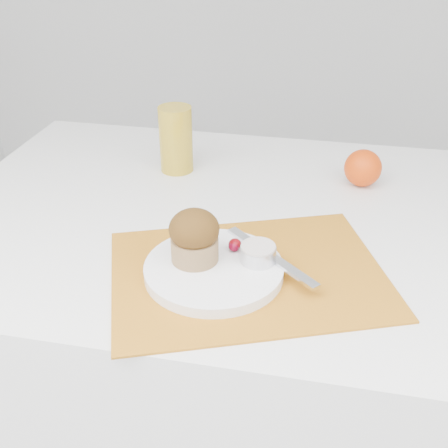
% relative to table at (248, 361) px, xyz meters
% --- Properties ---
extents(table, '(1.20, 0.80, 0.75)m').
position_rel_table_xyz_m(table, '(0.00, 0.00, 0.00)').
color(table, white).
rests_on(table, ground).
extents(placemat, '(0.52, 0.45, 0.00)m').
position_rel_table_xyz_m(placemat, '(0.02, -0.19, 0.38)').
color(placemat, '#BB711A').
rests_on(placemat, table).
extents(plate, '(0.24, 0.24, 0.02)m').
position_rel_table_xyz_m(plate, '(-0.03, -0.21, 0.39)').
color(plate, white).
rests_on(plate, placemat).
extents(ramekin, '(0.07, 0.07, 0.02)m').
position_rel_table_xyz_m(ramekin, '(0.04, -0.18, 0.41)').
color(ramekin, silver).
rests_on(ramekin, plate).
extents(cream, '(0.06, 0.06, 0.01)m').
position_rel_table_xyz_m(cream, '(0.04, -0.18, 0.42)').
color(cream, beige).
rests_on(cream, ramekin).
extents(raspberry_near, '(0.02, 0.02, 0.02)m').
position_rel_table_xyz_m(raspberry_near, '(-0.01, -0.16, 0.40)').
color(raspberry_near, '#4F0213').
rests_on(raspberry_near, plate).
extents(raspberry_far, '(0.02, 0.02, 0.02)m').
position_rel_table_xyz_m(raspberry_far, '(-0.00, -0.16, 0.41)').
color(raspberry_far, '#530207').
rests_on(raspberry_far, plate).
extents(butter_knife, '(0.17, 0.15, 0.01)m').
position_rel_table_xyz_m(butter_knife, '(0.06, -0.17, 0.40)').
color(butter_knife, silver).
rests_on(butter_knife, plate).
extents(orange, '(0.08, 0.08, 0.08)m').
position_rel_table_xyz_m(orange, '(0.20, 0.17, 0.41)').
color(orange, '#EC4708').
rests_on(orange, table).
extents(juice_glass, '(0.07, 0.07, 0.14)m').
position_rel_table_xyz_m(juice_glass, '(-0.19, 0.17, 0.45)').
color(juice_glass, gold).
rests_on(juice_glass, table).
extents(muffin, '(0.09, 0.09, 0.09)m').
position_rel_table_xyz_m(muffin, '(-0.06, -0.20, 0.44)').
color(muffin, '#9B764B').
rests_on(muffin, plate).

